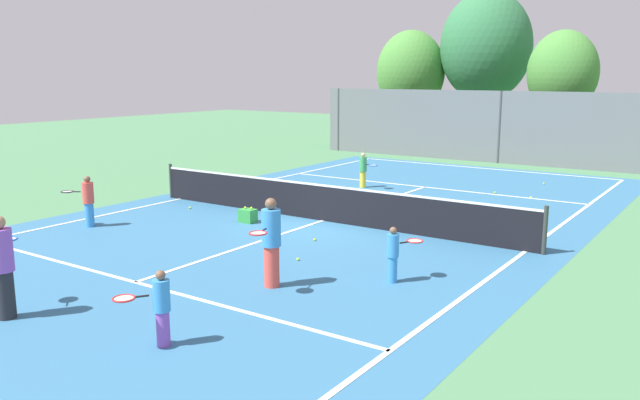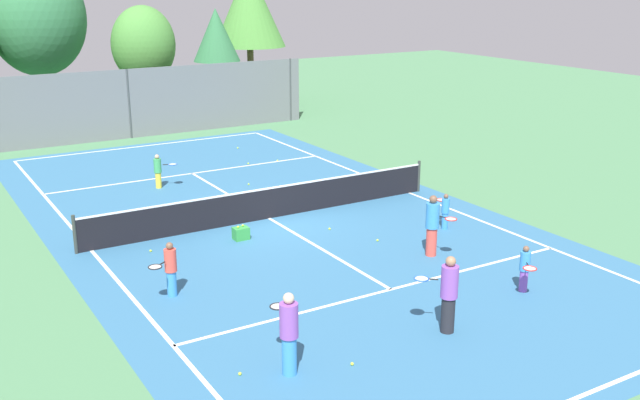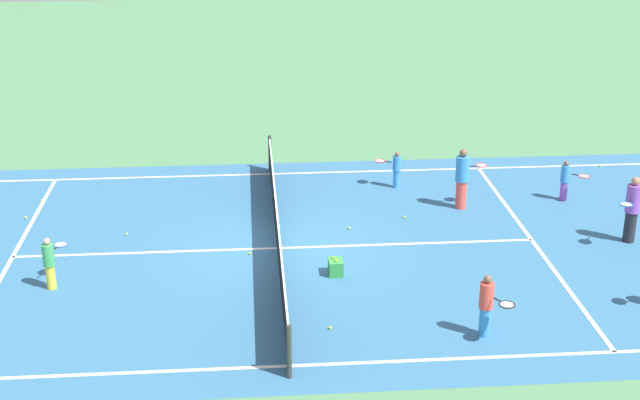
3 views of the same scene
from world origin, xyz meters
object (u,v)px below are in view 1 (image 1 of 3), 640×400
tennis_ball_9 (495,193)px  player_0 (363,170)px  tennis_ball_0 (315,240)px  tennis_ball_6 (544,183)px  player_2 (160,307)px  tennis_ball_8 (531,197)px  player_6 (3,266)px  ball_crate (248,216)px  player_4 (88,200)px  tennis_ball_2 (327,214)px  player_3 (394,253)px  player_5 (271,242)px  tennis_ball_3 (190,208)px  tennis_ball_10 (422,202)px  tennis_ball_7 (298,259)px

tennis_ball_9 → player_0: bearing=-160.5°
tennis_ball_0 → tennis_ball_6: (2.26, 11.28, 0.00)m
player_2 → tennis_ball_8: 14.62m
player_6 → tennis_ball_0: bearing=79.0°
ball_crate → tennis_ball_8: size_ratio=6.57×
player_4 → tennis_ball_0: 6.13m
player_4 → tennis_ball_2: player_4 is taller
ball_crate → tennis_ball_2: size_ratio=6.57×
player_0 → tennis_ball_8: 5.65m
tennis_ball_0 → tennis_ball_9: (1.43, 8.51, 0.00)m
player_3 → player_6: bearing=-129.8°
tennis_ball_8 → tennis_ball_6: bearing=97.9°
ball_crate → tennis_ball_9: size_ratio=6.57×
ball_crate → tennis_ball_8: ball_crate is taller
player_5 → tennis_ball_8: size_ratio=25.66×
tennis_ball_3 → tennis_ball_6: 12.71m
player_3 → player_5: player_5 is taller
tennis_ball_0 → tennis_ball_10: size_ratio=1.00×
player_3 → tennis_ball_3: (-8.19, 2.65, -0.54)m
tennis_ball_8 → tennis_ball_3: bearing=-136.8°
player_0 → player_6: size_ratio=0.72×
player_6 → tennis_ball_7: (1.99, 5.33, -0.85)m
tennis_ball_2 → tennis_ball_6: 9.42m
player_5 → tennis_ball_0: bearing=111.3°
player_5 → tennis_ball_7: (-0.60, 1.66, -0.84)m
player_0 → player_3: (5.81, -8.68, -0.07)m
tennis_ball_2 → tennis_ball_9: same height
player_4 → tennis_ball_10: 9.76m
tennis_ball_2 → tennis_ball_6: bearing=67.4°
player_0 → player_4: 9.59m
tennis_ball_0 → tennis_ball_8: 8.75m
player_6 → tennis_ball_8: 15.77m
player_0 → tennis_ball_6: (5.06, 4.27, -0.61)m
player_5 → ball_crate: size_ratio=3.90×
ball_crate → player_6: bearing=-80.3°
ball_crate → tennis_ball_8: 9.36m
player_0 → player_5: bearing=-68.4°
tennis_ball_2 → player_2: bearing=-71.4°
player_3 → tennis_ball_0: (-3.01, 1.67, -0.54)m
tennis_ball_6 → player_2: bearing=-92.2°
player_3 → ball_crate: player_3 is taller
tennis_ball_2 → tennis_ball_7: (2.01, -4.14, 0.00)m
player_4 → tennis_ball_8: player_4 is taller
tennis_ball_7 → tennis_ball_10: 7.28m
player_4 → tennis_ball_10: bearing=53.5°
player_6 → player_2: bearing=12.5°
tennis_ball_9 → tennis_ball_7: bearing=-94.4°
tennis_ball_9 → tennis_ball_10: same height
player_0 → tennis_ball_8: (5.46, 1.32, -0.61)m
player_4 → tennis_ball_9: (7.14, 10.63, -0.67)m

